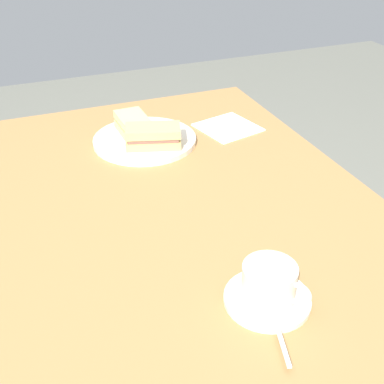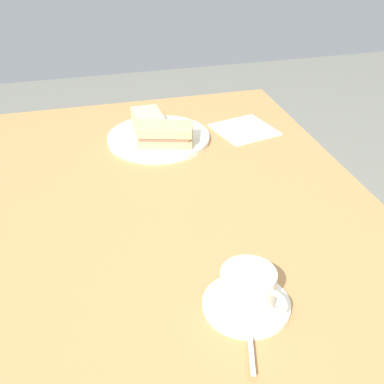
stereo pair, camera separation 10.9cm
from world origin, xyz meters
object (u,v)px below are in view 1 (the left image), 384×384
Objects in this scene: sandwich_plate at (145,140)px; coffee_cup at (270,282)px; sandwich_back at (153,136)px; coffee_saucer at (267,299)px; spoon at (279,332)px; sandwich_front at (134,126)px; napkin at (228,127)px; dining_table at (180,245)px.

coffee_cup is at bearing -178.49° from sandwich_plate.
coffee_saucer is (-0.60, -0.01, -0.03)m from sandwich_back.
coffee_saucer is at bearing -179.24° from sandwich_back.
sandwich_back is 1.59× the size of spoon.
sandwich_plate is 2.00× the size of sandwich_front.
sandwich_back reaches higher than napkin.
spoon is (-0.08, 0.02, 0.01)m from coffee_saucer.
sandwich_back is at bearing -1.23° from spoon.
dining_table is at bearing 174.43° from sandwich_plate.
sandwich_back is 1.44× the size of coffee_cup.
coffee_cup reaches higher than napkin.
sandwich_front reaches higher than dining_table.
coffee_cup is at bearing -179.15° from sandwich_back.
coffee_saucer is at bearing -169.92° from dining_table.
spoon is at bearing -179.02° from sandwich_front.
napkin is at bearing -37.78° from dining_table.
spoon is at bearing 162.98° from coffee_cup.
sandwich_back is (0.31, -0.04, 0.12)m from dining_table.
coffee_cup reaches higher than sandwich_back.
dining_table is 0.37m from sandwich_plate.
sandwich_front is 0.88× the size of sandwich_back.
coffee_saucer is 1.50× the size of spoon.
sandwich_plate is 0.25m from napkin.
napkin is at bearing -19.39° from coffee_saucer.
napkin reaches higher than dining_table.
spoon is (-0.08, 0.02, -0.03)m from coffee_cup.
sandwich_plate is 0.65m from coffee_cup.
dining_table is 13.33× the size of spoon.
coffee_cup is (-0.29, -0.05, 0.12)m from dining_table.
sandwich_front is at bearing 83.30° from napkin.
coffee_cup reaches higher than sandwich_plate.
spoon is (-0.37, -0.03, 0.09)m from dining_table.
sandwich_plate is 1.83× the size of napkin.
dining_table is 9.50× the size of sandwich_front.
coffee_cup is (-0.65, -0.02, 0.04)m from sandwich_plate.
sandwich_back reaches higher than sandwich_plate.
sandwich_front is 0.27m from napkin.
sandwich_front is (0.03, 0.02, 0.03)m from sandwich_plate.
coffee_saucer is 0.08m from spoon.
sandwich_front is at bearing 2.97° from coffee_saucer.
napkin is (0.36, -0.28, 0.08)m from dining_table.
napkin is at bearing -89.68° from sandwich_plate.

